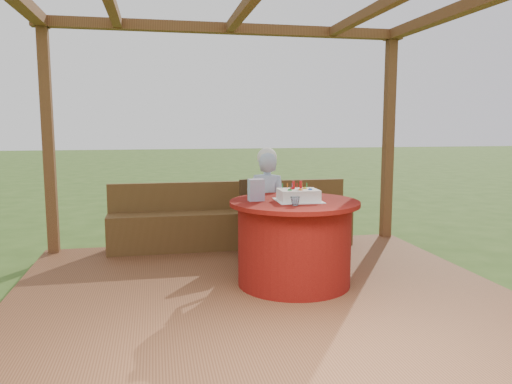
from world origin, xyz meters
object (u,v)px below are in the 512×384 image
bench (232,226)px  gift_bag (256,190)px  elderly_woman (267,205)px  table (294,242)px  drinking_glass (295,201)px  birthday_cake (298,195)px  chair (261,213)px

bench → gift_bag: size_ratio=14.70×
elderly_woman → table: bearing=-83.3°
gift_bag → drinking_glass: 0.45m
table → drinking_glass: (-0.07, -0.27, 0.44)m
birthday_cake → chair: bearing=94.7°
bench → drinking_glass: size_ratio=34.48×
chair → gift_bag: gift_bag is taller
elderly_woman → birthday_cake: size_ratio=2.98×
chair → gift_bag: 1.23m
chair → elderly_woman: bearing=-93.0°
table → elderly_woman: elderly_woman is taller
table → birthday_cake: bearing=-22.7°
bench → elderly_woman: elderly_woman is taller
bench → gift_bag: bearing=-90.2°
birthday_cake → elderly_woman: bearing=98.8°
table → elderly_woman: size_ratio=0.96×
table → chair: (-0.07, 1.20, 0.08)m
bench → drinking_glass: drinking_glass is taller
chair → birthday_cake: birthday_cake is taller
table → gift_bag: bearing=168.1°
gift_bag → chair: bearing=71.9°
bench → chair: (0.28, -0.37, 0.22)m
bench → birthday_cake: bearing=-76.5°
gift_bag → birthday_cake: bearing=-16.7°
chair → elderly_woman: size_ratio=0.69×
bench → chair: 0.51m
bench → drinking_glass: bearing=-81.6°
birthday_cake → drinking_glass: birthday_cake is taller
birthday_cake → table: bearing=157.3°
elderly_woman → birthday_cake: 0.82m
table → gift_bag: 0.61m
bench → table: size_ratio=2.47×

